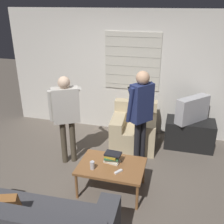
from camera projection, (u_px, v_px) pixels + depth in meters
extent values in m
plane|color=#665B51|center=(98.00, 184.00, 4.15)|extent=(16.00, 16.00, 0.00)
cube|color=silver|center=(127.00, 74.00, 5.45)|extent=(5.20, 0.06, 2.55)
cube|color=beige|center=(132.00, 62.00, 5.28)|extent=(1.13, 0.02, 1.16)
cube|color=gray|center=(131.00, 85.00, 5.46)|extent=(1.11, 0.00, 0.01)
cube|color=gray|center=(132.00, 76.00, 5.39)|extent=(1.11, 0.00, 0.01)
cube|color=gray|center=(132.00, 66.00, 5.31)|extent=(1.11, 0.00, 0.01)
cube|color=gray|center=(132.00, 57.00, 5.24)|extent=(1.11, 0.00, 0.01)
cube|color=gray|center=(133.00, 47.00, 5.16)|extent=(1.11, 0.00, 0.01)
cube|color=gray|center=(133.00, 37.00, 5.08)|extent=(1.11, 0.00, 0.01)
cube|color=#935B2D|center=(4.00, 206.00, 2.99)|extent=(0.41, 0.32, 0.37)
cube|color=#C6B289|center=(133.00, 136.00, 5.18)|extent=(0.91, 0.91, 0.42)
cube|color=#C6B289|center=(136.00, 110.00, 5.30)|extent=(0.86, 0.27, 0.41)
cube|color=#C6B289|center=(150.00, 123.00, 5.01)|extent=(0.31, 0.86, 0.19)
cube|color=#C6B289|center=(119.00, 121.00, 5.11)|extent=(0.31, 0.86, 0.19)
cube|color=brown|center=(111.00, 166.00, 3.85)|extent=(0.97, 0.67, 0.04)
cylinder|color=brown|center=(90.00, 164.00, 4.31)|extent=(0.04, 0.04, 0.41)
cylinder|color=brown|center=(144.00, 172.00, 4.10)|extent=(0.04, 0.04, 0.41)
cylinder|color=brown|center=(77.00, 186.00, 3.78)|extent=(0.04, 0.04, 0.41)
cylinder|color=brown|center=(137.00, 197.00, 3.57)|extent=(0.04, 0.04, 0.41)
cube|color=black|center=(189.00, 134.00, 5.11)|extent=(0.92, 0.49, 0.56)
cube|color=#B2B2B7|center=(192.00, 109.00, 4.91)|extent=(0.62, 0.66, 0.48)
cube|color=black|center=(188.00, 108.00, 4.99)|extent=(0.41, 0.46, 0.39)
cylinder|color=#4C4233|center=(64.00, 142.00, 4.58)|extent=(0.10, 0.10, 0.79)
cylinder|color=#4C4233|center=(73.00, 141.00, 4.61)|extent=(0.10, 0.10, 0.79)
cube|color=beige|center=(66.00, 105.00, 4.32)|extent=(0.48, 0.39, 0.59)
sphere|color=beige|center=(64.00, 82.00, 4.17)|extent=(0.20, 0.20, 0.20)
cylinder|color=beige|center=(51.00, 106.00, 4.31)|extent=(0.14, 0.17, 0.57)
cylinder|color=beige|center=(78.00, 90.00, 4.54)|extent=(0.33, 0.51, 0.30)
cube|color=black|center=(76.00, 92.00, 4.82)|extent=(0.07, 0.09, 0.13)
cylinder|color=black|center=(137.00, 144.00, 4.47)|extent=(0.10, 0.10, 0.85)
cylinder|color=black|center=(142.00, 142.00, 4.54)|extent=(0.10, 0.10, 0.85)
cube|color=navy|center=(142.00, 103.00, 4.22)|extent=(0.38, 0.41, 0.63)
sphere|color=tan|center=(143.00, 78.00, 4.05)|extent=(0.22, 0.22, 0.22)
cylinder|color=navy|center=(130.00, 105.00, 4.15)|extent=(0.17, 0.15, 0.61)
cylinder|color=navy|center=(140.00, 87.00, 4.47)|extent=(0.49, 0.41, 0.32)
cube|color=black|center=(130.00, 90.00, 4.72)|extent=(0.09, 0.08, 0.13)
cube|color=beige|center=(112.00, 161.00, 3.91)|extent=(0.25, 0.17, 0.02)
cube|color=beige|center=(112.00, 159.00, 3.91)|extent=(0.20, 0.15, 0.04)
cube|color=#33754C|center=(112.00, 157.00, 3.89)|extent=(0.23, 0.18, 0.03)
cube|color=gold|center=(112.00, 155.00, 3.88)|extent=(0.20, 0.20, 0.04)
cube|color=black|center=(113.00, 154.00, 3.85)|extent=(0.25, 0.17, 0.03)
cylinder|color=silver|center=(93.00, 165.00, 3.73)|extent=(0.07, 0.07, 0.12)
cylinder|color=silver|center=(92.00, 162.00, 3.71)|extent=(0.06, 0.06, 0.00)
cube|color=white|center=(118.00, 172.00, 3.68)|extent=(0.11, 0.13, 0.02)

